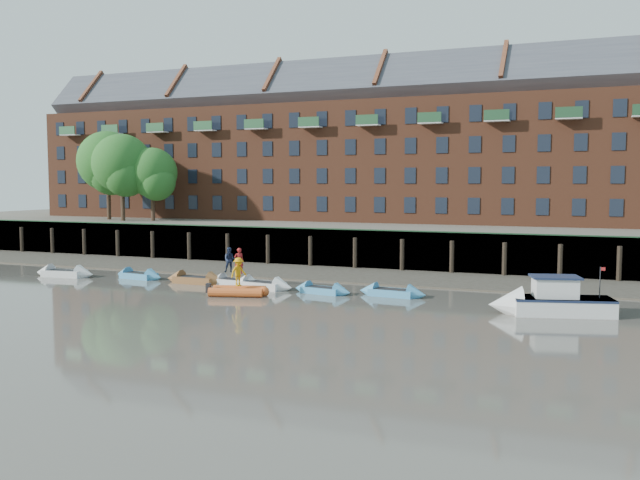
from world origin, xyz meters
The scene contains 19 objects.
ground centered at (0.00, 0.00, 0.00)m, with size 220.00×220.00×0.00m, color #5A554D.
foreshore centered at (0.00, 18.00, 0.00)m, with size 110.00×8.00×0.50m, color #3D382F.
mud_band centered at (0.00, 14.60, 0.00)m, with size 110.00×1.60×0.10m, color #4C4336.
river_wall centered at (0.00, 22.38, 1.59)m, with size 110.00×1.23×3.30m.
bank_terrace centered at (0.00, 36.00, 1.60)m, with size 110.00×28.00×3.20m, color #5E594D.
apartment_terrace centered at (0.00, 36.99, 12.82)m, with size 80.60×15.56×20.98m.
tree_cluster centered at (-25.62, 27.35, 9.00)m, with size 11.76×7.74×9.40m.
rowboat_0 centered at (-17.03, 9.22, 0.25)m, with size 5.08×1.96×1.44m.
rowboat_1 centered at (-11.13, 10.44, 0.22)m, with size 4.46×1.81×1.26m.
rowboat_2 centered at (-5.93, 10.00, 0.24)m, with size 4.77×1.44×1.38m.
rowboat_3 centered at (-2.85, 10.21, 0.22)m, with size 4.38×1.73×1.24m.
rowboat_4 centered at (-0.42, 9.52, 0.24)m, with size 4.89×2.04×1.38m.
rowboat_5 centered at (4.06, 9.21, 0.21)m, with size 4.23×1.80×1.19m.
rowboat_6 centered at (8.54, 9.87, 0.23)m, with size 4.50×1.65×1.28m.
rib_tender centered at (-0.47, 6.52, 0.28)m, with size 3.84×2.61×0.65m.
motor_launch centered at (17.68, 7.19, 0.68)m, with size 6.84×3.72×2.69m.
person_rower_a centered at (-2.51, 10.15, 1.73)m, with size 0.65×0.43×1.80m, color maroon.
person_rower_b centered at (-3.40, 10.46, 1.73)m, with size 0.87×0.68×1.79m, color #19233F.
person_rib_crew centered at (-0.58, 6.55, 1.50)m, with size 1.16×0.67×1.80m, color orange.
Camera 1 is at (19.96, -30.90, 7.11)m, focal length 38.00 mm.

